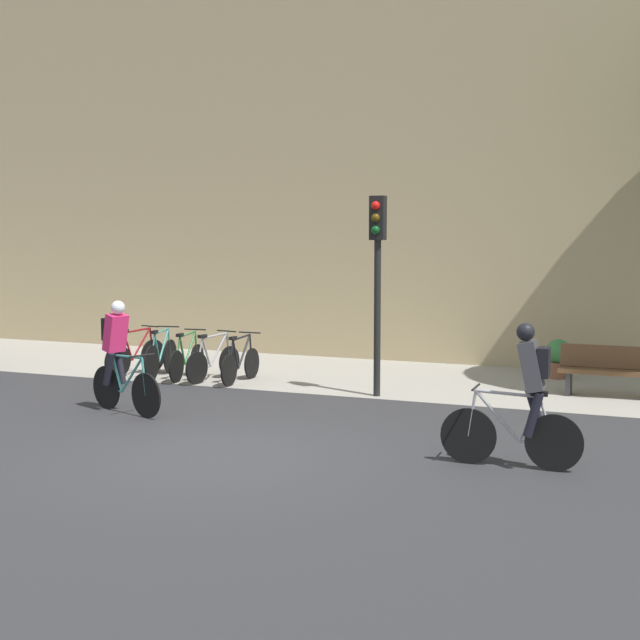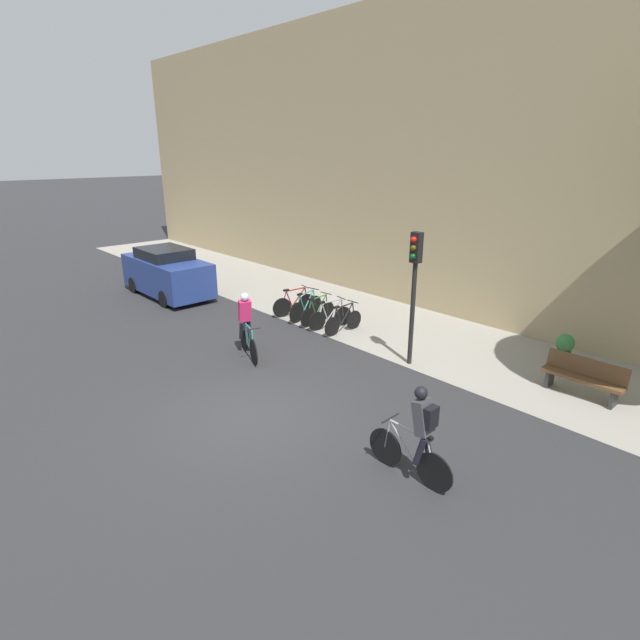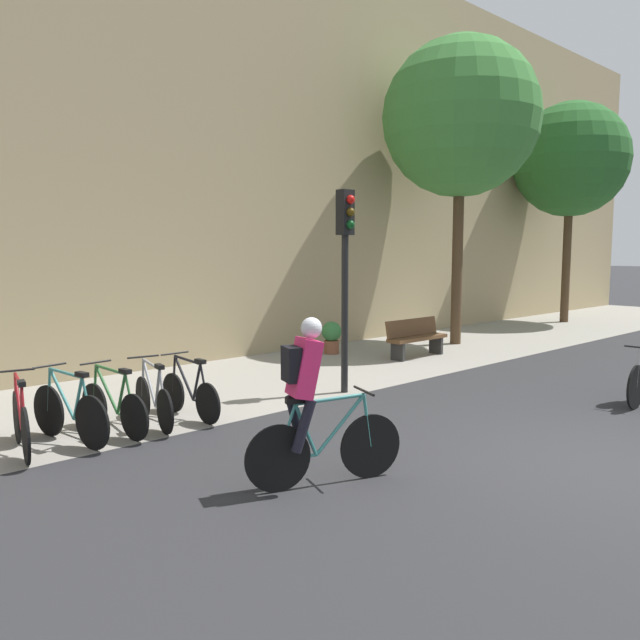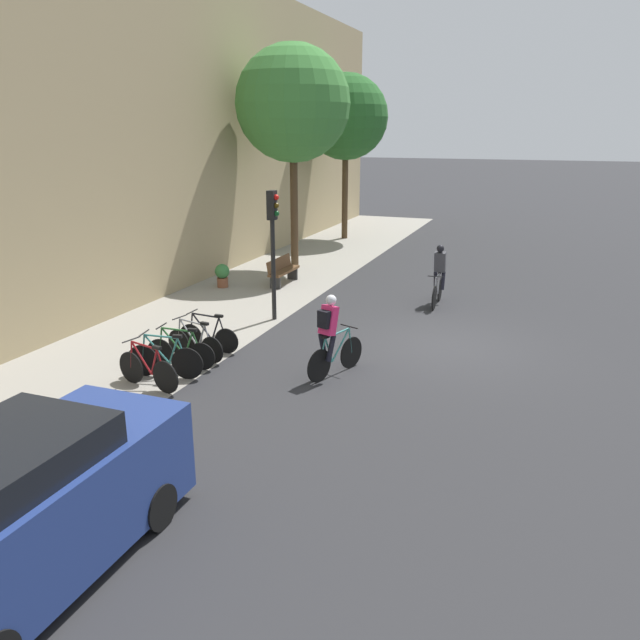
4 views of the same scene
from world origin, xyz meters
The scene contains 14 objects.
ground centered at (0.00, 0.00, 0.00)m, with size 200.00×200.00×0.00m, color #2B2B2D.
kerb_strip centered at (0.00, 6.75, 0.00)m, with size 44.00×4.50×0.01m, color gray.
building_facade centered at (0.00, 9.30, 5.10)m, with size 44.00×0.60×10.20m, color tan.
cyclist_pink centered at (-2.86, 1.90, 0.95)m, with size 1.67×0.70×1.79m.
cyclist_grey centered at (3.71, 0.85, 0.95)m, with size 1.74×0.46×1.79m.
parked_bike_0 centered at (-4.71, 5.14, 0.40)m, with size 0.50×1.63×0.97m.
parked_bike_1 centered at (-4.11, 5.14, 0.41)m, with size 0.48×1.66×0.98m.
parked_bike_2 centered at (-3.52, 5.14, 0.38)m, with size 0.46×1.61×0.95m.
parked_bike_3 centered at (-2.93, 5.14, 0.38)m, with size 0.47×1.60×0.94m.
parked_bike_4 centered at (-2.34, 5.14, 0.38)m, with size 0.46×1.56×0.94m.
traffic_light_pole centered at (0.53, 4.75, 2.43)m, with size 0.26×0.30×3.50m.
bench centered at (4.36, 6.22, 0.47)m, with size 1.78×0.44×0.89m.
parked_car centered at (-9.89, 3.07, 0.90)m, with size 4.30×1.84×1.85m.
potted_plant centered at (3.24, 7.90, 0.44)m, with size 0.48×0.48×0.78m.
Camera 2 is at (7.94, -5.25, 5.41)m, focal length 28.00 mm.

